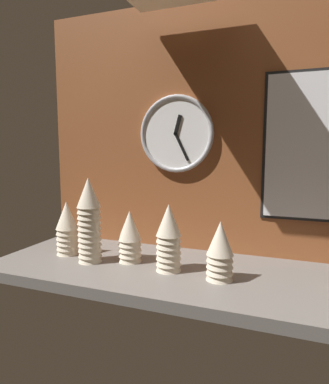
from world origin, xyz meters
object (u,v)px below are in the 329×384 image
at_px(cup_stack_far_left, 67,228).
at_px(cup_stack_center_right, 220,251).
at_px(cup_stack_center, 169,238).
at_px(wall_clock, 176,134).
at_px(cup_stack_center_left, 129,236).
at_px(cup_stack_left, 89,220).
at_px(menu_board, 327,147).

bearing_deg(cup_stack_far_left, cup_stack_center_right, -4.48).
bearing_deg(cup_stack_center, wall_clock, 103.95).
bearing_deg(cup_stack_center_right, cup_stack_center, 173.99).
bearing_deg(wall_clock, cup_stack_center, -76.05).
bearing_deg(cup_stack_center_right, wall_clock, 131.38).
distance_m(cup_stack_far_left, cup_stack_center_right, 0.66).
height_order(cup_stack_center_right, wall_clock, wall_clock).
bearing_deg(cup_stack_far_left, cup_stack_center_left, 1.25).
height_order(cup_stack_center_left, cup_stack_far_left, cup_stack_far_left).
height_order(cup_stack_far_left, wall_clock, wall_clock).
distance_m(cup_stack_left, wall_clock, 0.51).
bearing_deg(cup_stack_center_right, cup_stack_far_left, 175.52).
height_order(cup_stack_center_left, menu_board, menu_board).
distance_m(cup_stack_center_left, cup_stack_center, 0.18).
height_order(cup_stack_far_left, cup_stack_left, cup_stack_left).
xyz_separation_m(cup_stack_far_left, cup_stack_left, (0.14, -0.05, 0.05)).
relative_size(cup_stack_far_left, menu_board, 0.39).
bearing_deg(cup_stack_center_left, menu_board, 19.44).
bearing_deg(wall_clock, cup_stack_center_right, -48.62).
bearing_deg(wall_clock, cup_stack_far_left, -148.42).
relative_size(cup_stack_far_left, cup_stack_center_right, 1.11).
bearing_deg(cup_stack_center, cup_stack_far_left, 176.15).
distance_m(cup_stack_center, wall_clock, 0.48).
height_order(cup_stack_center, cup_stack_center_right, cup_stack_center).
distance_m(cup_stack_center, cup_stack_far_left, 0.47).
bearing_deg(cup_stack_center, cup_stack_center_right, -6.01).
height_order(cup_stack_center_left, cup_stack_center, cup_stack_center).
height_order(wall_clock, menu_board, menu_board).
bearing_deg(cup_stack_center, cup_stack_center_left, 168.04).
distance_m(cup_stack_far_left, menu_board, 1.07).
bearing_deg(cup_stack_far_left, cup_stack_left, -19.07).
xyz_separation_m(cup_stack_center, cup_stack_far_left, (-0.47, 0.03, -0.01)).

